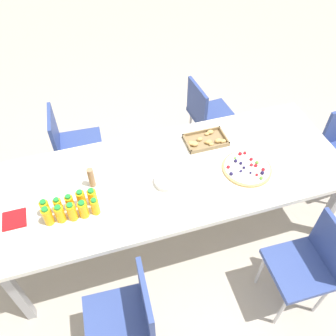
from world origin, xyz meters
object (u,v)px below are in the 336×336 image
Objects in this scene: chair_far_right at (207,113)px; juice_bottle_9 at (92,197)px; juice_bottle_1 at (60,214)px; snack_tray at (206,141)px; juice_bottle_6 at (58,206)px; chair_far_left at (71,143)px; plate_stack at (168,181)px; juice_bottle_7 at (70,203)px; juice_bottle_2 at (72,212)px; juice_bottle_8 at (81,199)px; juice_bottle_4 at (95,206)px; juice_bottle_0 at (48,216)px; juice_bottle_5 at (45,208)px; napkin_stack at (14,219)px; fruit_pizza at (247,168)px; chair_near_right at (311,262)px; chair_near_left at (128,316)px; party_table at (173,178)px; cardboard_tube at (91,178)px; juice_bottle_3 at (83,209)px.

chair_far_right is 1.59m from juice_bottle_9.
juice_bottle_1 is 0.44× the size of snack_tray.
chair_far_left is at bearing 82.16° from juice_bottle_6.
juice_bottle_1 is 0.73× the size of plate_stack.
juice_bottle_1 is 1.05× the size of juice_bottle_7.
juice_bottle_8 is (0.07, 0.08, 0.00)m from juice_bottle_2.
juice_bottle_4 and juice_bottle_9 have the same top height.
juice_bottle_0 is at bearing -154.73° from juice_bottle_7.
juice_bottle_5 is 0.94× the size of napkin_stack.
fruit_pizza is at bearing -1.24° from napkin_stack.
juice_bottle_4 is 0.11m from juice_bottle_8.
napkin_stack is (-0.29, 0.02, -0.06)m from juice_bottle_6.
chair_near_right is at bearing -26.56° from juice_bottle_7.
juice_bottle_5 reaches higher than juice_bottle_9.
chair_far_left is 1.22m from snack_tray.
juice_bottle_0 is at bearing -161.85° from juice_bottle_8.
snack_tray is at bearing 18.56° from juice_bottle_0.
juice_bottle_5 is 0.16m from juice_bottle_7.
chair_near_left is 5.87× the size of juice_bottle_5.
plate_stack is at bearing 0.63° from napkin_stack.
party_table is 19.49× the size of juice_bottle_6.
juice_bottle_1 reaches higher than plate_stack.
cardboard_tube is (-0.04, 0.87, 0.32)m from chair_near_left.
juice_bottle_4 is 0.24m from cardboard_tube.
chair_far_left is 5.51× the size of juice_bottle_8.
fruit_pizza is (1.20, 0.06, -0.05)m from juice_bottle_3.
juice_bottle_5 is 0.22m from napkin_stack.
juice_bottle_6 is (-0.08, 0.08, -0.01)m from juice_bottle_2.
cardboard_tube reaches higher than juice_bottle_5.
juice_bottle_9 is 0.43× the size of snack_tray.
fruit_pizza is 2.24× the size of cardboard_tube.
plate_stack is (0.63, -0.90, 0.26)m from chair_far_left.
juice_bottle_9 reaches higher than chair_far_right.
juice_bottle_7 is 0.91× the size of napkin_stack.
juice_bottle_9 reaches higher than chair_near_left.
juice_bottle_0 is at bearing -166.04° from juice_bottle_9.
napkin_stack is (-1.74, -0.95, 0.25)m from chair_far_right.
juice_bottle_1 is at bearing -167.74° from party_table.
napkin_stack is (-0.37, 0.02, -0.06)m from juice_bottle_7.
chair_near_right reaches higher than napkin_stack.
cardboard_tube is (-0.57, 0.06, 0.13)m from party_table.
juice_bottle_2 is at bearing -14.68° from napkin_stack.
plate_stack is (0.53, 0.11, -0.05)m from juice_bottle_4.
juice_bottle_5 is at bearing 179.79° from juice_bottle_6.
cardboard_tube is (-1.28, 0.89, 0.32)m from chair_near_right.
juice_bottle_3 is at bearing -12.29° from napkin_stack.
juice_bottle_1 is 0.11m from juice_bottle_5.
juice_bottle_2 is at bearing 0.60° from chair_far_left.
chair_far_left reaches higher than snack_tray.
chair_far_right is at bearing 37.52° from juice_bottle_2.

